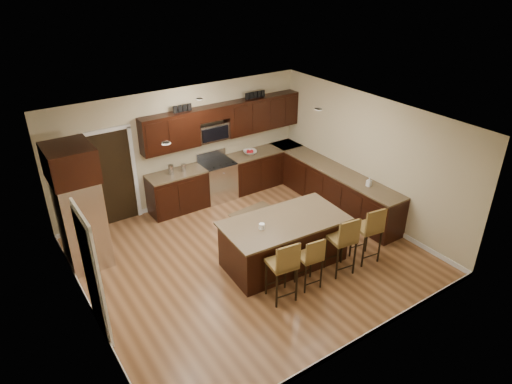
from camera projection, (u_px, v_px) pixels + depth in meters
floor at (251, 257)px, 8.82m from camera, size 6.00×6.00×0.00m
ceiling at (250, 123)px, 7.56m from camera, size 6.00×6.00×0.00m
wall_back at (183, 147)px, 10.21m from camera, size 6.00×0.00×6.00m
wall_left at (80, 249)px, 6.71m from camera, size 0.00×5.50×5.50m
wall_right at (368, 158)px, 9.67m from camera, size 0.00×5.50×5.50m
base_cabinets at (285, 183)px, 10.61m from camera, size 4.02×3.96×0.92m
upper_cabinets at (226, 120)px, 10.38m from camera, size 4.00×0.33×0.80m
range at (217, 180)px, 10.74m from camera, size 0.76×0.64×1.11m
microwave at (212, 132)px, 10.32m from camera, size 0.76×0.31×0.40m
doorway at (113, 178)px, 9.53m from camera, size 0.85×0.03×2.06m
pantry_door at (91, 277)px, 6.65m from camera, size 0.03×0.80×2.04m
letter_decor at (220, 101)px, 10.10m from camera, size 2.20×0.03×0.15m
island at (284, 243)px, 8.47m from camera, size 2.34×1.32×0.92m
stool_left at (284, 265)px, 7.39m from camera, size 0.49×0.49×1.17m
stool_mid at (311, 257)px, 7.73m from camera, size 0.42×0.42×1.01m
stool_right at (344, 239)px, 8.04m from camera, size 0.49×0.49×1.17m
refrigerator at (79, 205)px, 8.14m from camera, size 0.79×0.93×2.35m
floor_mat at (255, 214)px, 10.26m from camera, size 1.09×0.78×0.01m
fruit_bowl at (250, 152)px, 10.96m from camera, size 0.42×0.42×0.08m
soap_bottle at (369, 182)px, 9.41m from camera, size 0.10×0.10×0.20m
canister_tall at (171, 170)px, 9.91m from camera, size 0.12×0.12×0.22m
canister_short at (184, 167)px, 10.07m from camera, size 0.11×0.11×0.17m
island_jar at (262, 226)px, 7.97m from camera, size 0.10×0.10×0.10m
stool_extra at (370, 228)px, 8.37m from camera, size 0.49×0.49×1.17m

